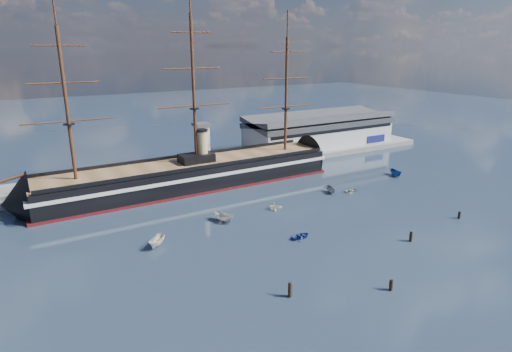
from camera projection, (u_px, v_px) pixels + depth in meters
ground at (242, 204)px, 116.25m from camera, size 600.00×600.00×0.00m
quay at (218, 168)px, 150.80m from camera, size 180.00×18.00×2.00m
warehouse at (319, 131)px, 174.98m from camera, size 63.00×21.00×11.60m
quay_tower at (202, 145)px, 142.11m from camera, size 5.00×5.00×15.00m
warship at (186, 176)px, 127.60m from camera, size 112.95×17.11×53.94m
motorboat_a at (224, 222)px, 104.34m from camera, size 7.57×4.42×2.85m
motorboat_b at (301, 238)px, 95.61m from camera, size 1.32×2.98×1.36m
motorboat_c at (331, 193)px, 125.00m from camera, size 5.93×3.48×2.23m
motorboat_d at (275, 210)px, 112.00m from camera, size 5.59×6.35×2.19m
motorboat_e at (351, 192)px, 125.63m from camera, size 1.35×2.69×1.21m
motorboat_f at (396, 176)px, 141.31m from camera, size 6.76×3.82×2.55m
motorboat_g at (158, 246)px, 91.50m from camera, size 6.49×6.34×2.66m
piling_near_left at (290, 297)px, 73.09m from camera, size 0.64×0.64×3.50m
piling_near_mid at (390, 290)px, 75.08m from camera, size 0.64×0.64×2.84m
piling_near_right at (410, 241)px, 93.90m from camera, size 0.64×0.64×3.08m
piling_far_right at (459, 219)px, 106.32m from camera, size 0.64×0.64×2.61m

